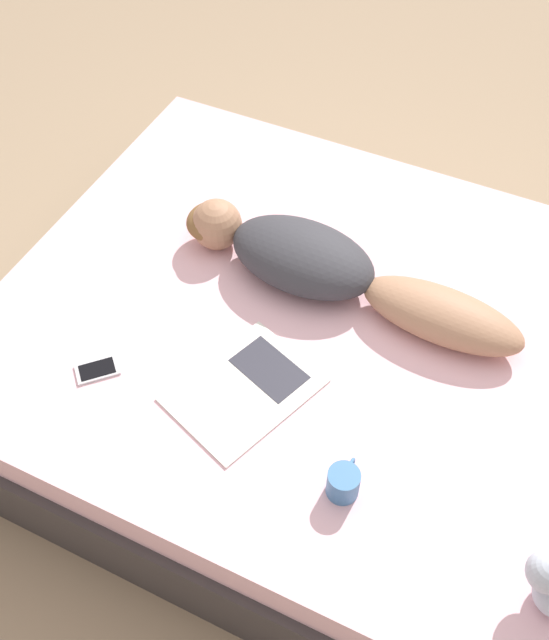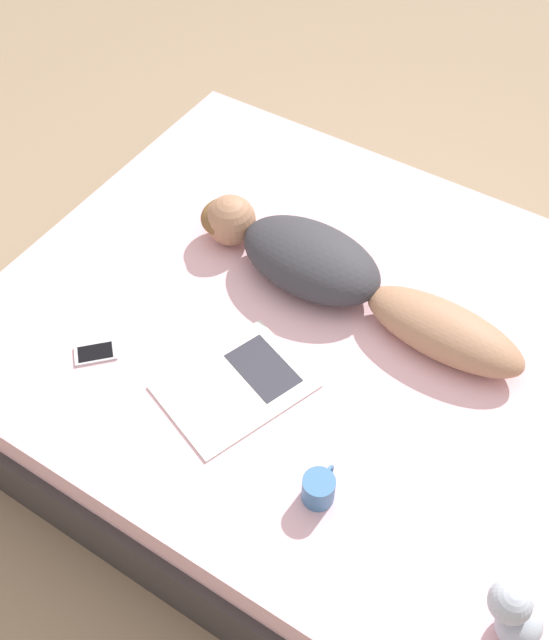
% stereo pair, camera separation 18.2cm
% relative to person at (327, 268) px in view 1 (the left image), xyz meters
% --- Properties ---
extents(ground_plane, '(12.00, 12.00, 0.00)m').
position_rel_person_xyz_m(ground_plane, '(-0.15, -0.04, -0.55)').
color(ground_plane, '#9E8466').
extents(bed, '(1.85, 2.22, 0.46)m').
position_rel_person_xyz_m(bed, '(-0.15, -0.04, -0.32)').
color(bed, '#383333').
rests_on(bed, ground_plane).
extents(person, '(0.34, 1.25, 0.19)m').
position_rel_person_xyz_m(person, '(0.00, 0.00, 0.00)').
color(person, '#A37556').
rests_on(person, bed).
extents(open_magazine, '(0.53, 0.47, 0.01)m').
position_rel_person_xyz_m(open_magazine, '(-0.51, 0.06, -0.08)').
color(open_magazine, silver).
rests_on(open_magazine, bed).
extents(coffee_mug, '(0.13, 0.09, 0.10)m').
position_rel_person_xyz_m(coffee_mug, '(-0.70, -0.35, -0.04)').
color(coffee_mug, teal).
rests_on(coffee_mug, bed).
extents(cell_phone, '(0.15, 0.15, 0.01)m').
position_rel_person_xyz_m(cell_phone, '(-0.65, 0.51, -0.08)').
color(cell_phone, silver).
rests_on(cell_phone, bed).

